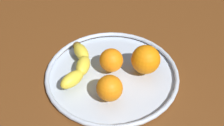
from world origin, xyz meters
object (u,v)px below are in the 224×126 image
(fruit_bowl, at_px, (112,73))
(banana, at_px, (79,64))
(orange_front_right, at_px, (111,60))
(orange_center, at_px, (110,88))
(orange_front_left, at_px, (146,59))

(fruit_bowl, height_order, banana, banana)
(orange_front_right, bearing_deg, orange_center, 165.35)
(banana, height_order, orange_front_right, orange_front_right)
(fruit_bowl, xyz_separation_m, orange_front_left, (-0.02, -0.09, 0.05))
(fruit_bowl, bearing_deg, orange_center, 164.10)
(fruit_bowl, relative_size, banana, 2.00)
(orange_center, bearing_deg, orange_front_right, -14.65)
(orange_front_right, relative_size, orange_center, 0.99)
(fruit_bowl, xyz_separation_m, orange_center, (-0.09, 0.03, 0.04))
(fruit_bowl, bearing_deg, orange_front_left, -99.86)
(fruit_bowl, distance_m, orange_front_right, 0.04)
(orange_front_right, xyz_separation_m, orange_center, (-0.10, 0.03, 0.00))
(banana, bearing_deg, orange_front_right, -82.15)
(banana, bearing_deg, fruit_bowl, -87.67)
(banana, bearing_deg, orange_center, -132.64)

